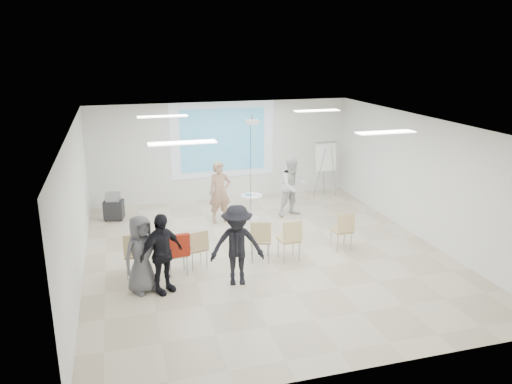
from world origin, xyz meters
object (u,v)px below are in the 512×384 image
object	(u,v)px
chair_far_left	(135,251)
flipchart_easel	(326,157)
chair_center	(260,238)
audience_outer	(141,250)
audience_mid	(237,240)
player_right	(293,183)
player_left	(220,188)
pedestal_table	(252,205)
audience_left	(161,248)
chair_right_far	(343,228)
laptop	(196,247)
chair_right_inner	(290,237)
av_cart	(114,207)
chair_left_inner	(198,246)
chair_left_mid	(177,251)

from	to	relation	value
chair_far_left	flipchart_easel	bearing A→B (deg)	35.18
chair_center	audience_outer	bearing A→B (deg)	-151.99
chair_far_left	chair_center	xyz separation A→B (m)	(2.68, 0.02, -0.01)
audience_mid	audience_outer	xyz separation A→B (m)	(-1.84, 0.19, -0.07)
audience_outer	flipchart_easel	distance (m)	7.61
player_right	player_left	bearing A→B (deg)	167.04
player_right	flipchart_easel	xyz separation A→B (m)	(1.55, 1.32, 0.38)
pedestal_table	chair_far_left	distance (m)	4.27
audience_left	flipchart_easel	size ratio (longest dim) A/B	1.03
player_left	audience_left	bearing A→B (deg)	-122.85
chair_far_left	chair_right_far	world-z (taller)	chair_far_left
chair_center	laptop	xyz separation A→B (m)	(-1.40, 0.13, -0.10)
player_left	chair_far_left	bearing A→B (deg)	-135.27
chair_far_left	audience_left	size ratio (longest dim) A/B	0.53
chair_right_inner	av_cart	xyz separation A→B (m)	(-3.73, 3.91, -0.22)
chair_right_inner	av_cart	size ratio (longest dim) A/B	1.26
player_left	chair_center	size ratio (longest dim) A/B	1.97
audience_left	audience_mid	distance (m)	1.47
chair_right_inner	laptop	size ratio (longest dim) A/B	3.01
player_right	laptop	world-z (taller)	player_right
chair_right_far	audience_mid	world-z (taller)	audience_mid
pedestal_table	chair_left_inner	world-z (taller)	chair_left_inner
player_left	audience_mid	bearing A→B (deg)	-101.77
laptop	chair_far_left	bearing A→B (deg)	-6.56
player_left	av_cart	world-z (taller)	player_left
player_right	chair_right_inner	size ratio (longest dim) A/B	1.95
flipchart_easel	chair_center	bearing A→B (deg)	-125.67
chair_center	audience_outer	xyz separation A→B (m)	(-2.58, -0.69, 0.30)
chair_center	audience_mid	distance (m)	1.21
chair_right_inner	chair_right_far	size ratio (longest dim) A/B	1.03
chair_left_inner	av_cart	xyz separation A→B (m)	(-1.70, 3.74, -0.16)
laptop	player_right	bearing A→B (deg)	-153.33
chair_right_inner	laptop	bearing A→B (deg)	169.89
chair_far_left	audience_mid	xyz separation A→B (m)	(1.94, -0.86, 0.36)
player_left	chair_left_mid	size ratio (longest dim) A/B	2.07
player_right	chair_far_left	world-z (taller)	player_right
player_left	chair_far_left	xyz separation A→B (m)	(-2.36, -2.81, -0.37)
chair_far_left	flipchart_easel	size ratio (longest dim) A/B	0.54
chair_right_far	flipchart_easel	bearing A→B (deg)	70.62
chair_center	audience_left	bearing A→B (deg)	-146.57
player_left	player_right	bearing A→B (deg)	-5.11
flipchart_easel	av_cart	bearing A→B (deg)	-173.86
chair_left_inner	flipchart_easel	bearing A→B (deg)	27.54
pedestal_table	av_cart	distance (m)	3.78
chair_center	laptop	distance (m)	1.41
pedestal_table	av_cart	bearing A→B (deg)	164.34
audience_mid	audience_outer	distance (m)	1.85
audience_mid	laptop	bearing A→B (deg)	132.06
chair_left_mid	chair_right_inner	distance (m)	2.49
chair_right_far	audience_left	bearing A→B (deg)	-169.41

